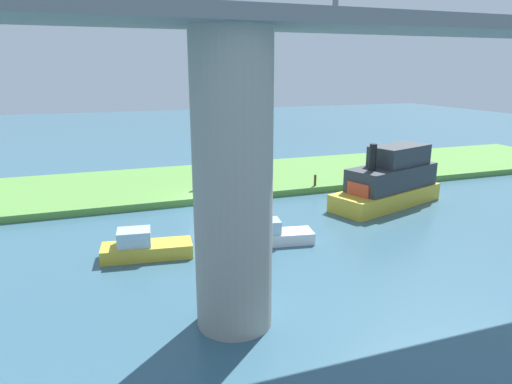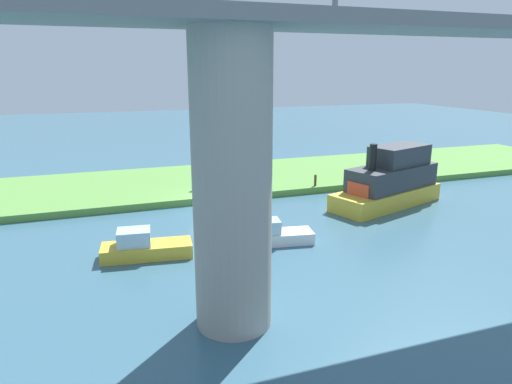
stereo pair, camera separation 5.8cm
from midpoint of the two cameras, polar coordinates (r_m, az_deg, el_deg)
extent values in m
plane|color=#386075|center=(33.85, -6.09, -1.50)|extent=(160.00, 160.00, 0.00)
cube|color=#5B9342|center=(39.45, -8.19, 1.18)|extent=(80.00, 12.00, 0.50)
cylinder|color=#9E998E|center=(16.62, -2.97, 0.70)|extent=(2.88, 2.88, 10.93)
cube|color=slate|center=(16.19, -3.26, 20.70)|extent=(69.48, 4.00, 0.50)
cylinder|color=#2D334C|center=(36.01, -7.32, 0.74)|extent=(0.29, 0.29, 0.55)
cylinder|color=blue|center=(35.88, -7.35, 1.63)|extent=(0.51, 0.51, 0.60)
sphere|color=tan|center=(35.78, -7.37, 2.29)|extent=(0.24, 0.24, 0.24)
cylinder|color=brown|center=(37.16, 7.27, 1.46)|extent=(0.20, 0.20, 0.89)
cube|color=gold|center=(34.60, 15.70, -0.58)|extent=(9.57, 5.73, 1.21)
cube|color=#33383D|center=(34.67, 16.36, 1.81)|extent=(7.75, 4.87, 1.61)
cube|color=#33383D|center=(34.94, 17.22, 4.38)|extent=(5.03, 3.61, 1.41)
cylinder|color=black|center=(32.49, 14.17, 4.20)|extent=(0.50, 0.50, 1.82)
cube|color=#D84C2D|center=(32.46, 13.28, 0.50)|extent=(2.10, 2.23, 0.91)
cube|color=white|center=(26.25, 2.40, -5.62)|extent=(4.39, 2.16, 0.65)
cube|color=silver|center=(25.90, 1.21, -4.25)|extent=(1.69, 1.43, 0.75)
cube|color=gold|center=(25.01, -13.35, -7.03)|extent=(4.81, 2.21, 0.72)
cube|color=silver|center=(24.76, -14.89, -5.44)|extent=(1.82, 1.52, 0.82)
camera|label=1|loc=(0.03, -90.06, -0.02)|focal=32.38mm
camera|label=2|loc=(0.03, 89.94, 0.02)|focal=32.38mm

